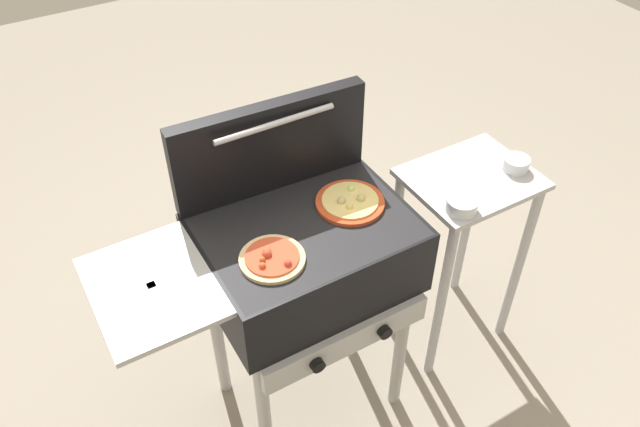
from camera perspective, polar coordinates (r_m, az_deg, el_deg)
name	(u,v)px	position (r m, az deg, el deg)	size (l,w,h in m)	color
ground_plane	(309,392)	(2.61, -0.98, -15.64)	(8.00, 8.00, 0.00)	gray
grill	(303,260)	(2.00, -1.52, -4.18)	(0.96, 0.53, 0.90)	black
grill_lid_open	(270,146)	(1.96, -4.45, 5.98)	(0.63, 0.09, 0.30)	black
pizza_cheese	(350,202)	(1.98, 2.71, 1.06)	(0.21, 0.21, 0.04)	#C64723
pizza_pepperoni	(272,258)	(1.80, -4.30, -4.00)	(0.19, 0.19, 0.04)	beige
prep_table	(462,227)	(2.43, 12.50, -1.21)	(0.44, 0.36, 0.82)	#B2B2B7
topping_bowl_near	(462,205)	(2.12, 12.51, 0.72)	(0.10, 0.10, 0.04)	silver
topping_bowl_far	(516,164)	(2.34, 17.06, 4.23)	(0.09, 0.09, 0.04)	silver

